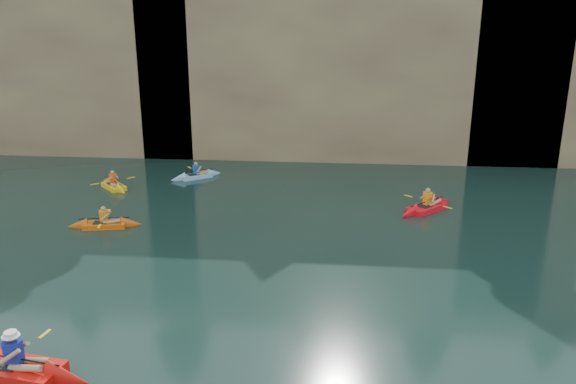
{
  "coord_description": "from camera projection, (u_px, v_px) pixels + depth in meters",
  "views": [
    {
      "loc": [
        1.8,
        -10.55,
        8.01
      ],
      "look_at": [
        0.23,
        5.67,
        3.0
      ],
      "focal_mm": 35.0,
      "sensor_mm": 36.0,
      "label": 1
    }
  ],
  "objects": [
    {
      "name": "kayaker_red_far",
      "position": [
        427.0,
        207.0,
        24.55
      ],
      "size": [
        3.0,
        3.01,
        1.28
      ],
      "rotation": [
        0.0,
        0.0,
        0.79
      ],
      "color": "red",
      "rests_on": "ground"
    },
    {
      "name": "cliff",
      "position": [
        318.0,
        50.0,
        39.34
      ],
      "size": [
        70.0,
        16.0,
        12.0
      ],
      "primitive_type": "cube",
      "color": "tan",
      "rests_on": "ground"
    },
    {
      "name": "sea_cave_east",
      "position": [
        486.0,
        126.0,
        31.86
      ],
      "size": [
        5.0,
        1.0,
        4.5
      ],
      "primitive_type": "cube",
      "color": "black",
      "rests_on": "ground"
    },
    {
      "name": "kayaker_yellow",
      "position": [
        114.0,
        186.0,
        27.8
      ],
      "size": [
        2.43,
        2.49,
        1.14
      ],
      "rotation": [
        0.0,
        0.0,
        -0.8
      ],
      "color": "yellow",
      "rests_on": "ground"
    },
    {
      "name": "sea_cave_center",
      "position": [
        244.0,
        133.0,
        33.34
      ],
      "size": [
        3.5,
        1.0,
        3.2
      ],
      "primitive_type": "cube",
      "color": "black",
      "rests_on": "ground"
    },
    {
      "name": "cliff_slab_center",
      "position": [
        347.0,
        62.0,
        32.2
      ],
      "size": [
        24.0,
        2.4,
        11.4
      ],
      "primitive_type": "cube",
      "color": "#96855B",
      "rests_on": "ground"
    },
    {
      "name": "main_kayaker",
      "position": [
        16.0,
        369.0,
        13.12
      ],
      "size": [
        3.97,
        2.59,
        1.45
      ],
      "rotation": [
        0.0,
        0.0,
        -0.15
      ],
      "color": "red",
      "rests_on": "ground"
    },
    {
      "name": "kayaker_orange",
      "position": [
        105.0,
        224.0,
        22.58
      ],
      "size": [
        3.01,
        2.19,
        1.11
      ],
      "rotation": [
        0.0,
        0.0,
        0.2
      ],
      "color": "#D6580D",
      "rests_on": "ground"
    },
    {
      "name": "sea_cave_west",
      "position": [
        19.0,
        122.0,
        34.51
      ],
      "size": [
        4.5,
        1.0,
        4.0
      ],
      "primitive_type": "cube",
      "color": "black",
      "rests_on": "ground"
    },
    {
      "name": "kayaker_ltblue_mid",
      "position": [
        196.0,
        176.0,
        29.64
      ],
      "size": [
        2.66,
        2.27,
        1.09
      ],
      "rotation": [
        0.0,
        0.0,
        0.66
      ],
      "color": "#90C3F1",
      "rests_on": "ground"
    }
  ]
}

